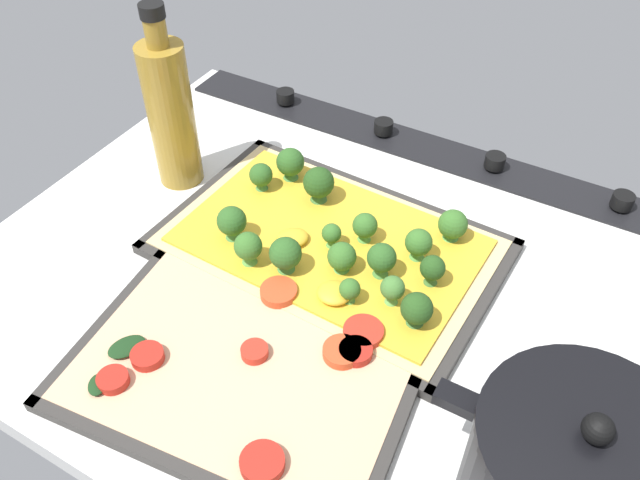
{
  "coord_description": "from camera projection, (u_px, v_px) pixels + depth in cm",
  "views": [
    {
      "loc": [
        -23.42,
        46.0,
        55.67
      ],
      "look_at": [
        2.72,
        0.17,
        5.36
      ],
      "focal_mm": 36.69,
      "sensor_mm": 36.0,
      "label": 1
    }
  ],
  "objects": [
    {
      "name": "baking_tray_back",
      "position": [
        246.0,
        366.0,
        0.67
      ],
      "size": [
        36.71,
        29.26,
        1.3
      ],
      "color": "#33302D",
      "rests_on": "ground_plane"
    },
    {
      "name": "oil_bottle",
      "position": [
        170.0,
        112.0,
        0.83
      ],
      "size": [
        5.93,
        5.93,
        24.5
      ],
      "color": "olive",
      "rests_on": "ground_plane"
    },
    {
      "name": "broccoli_pizza",
      "position": [
        331.0,
        240.0,
        0.78
      ],
      "size": [
        38.25,
        24.98,
        6.15
      ],
      "color": "#D3B77F",
      "rests_on": "baking_tray_front"
    },
    {
      "name": "ground_plane",
      "position": [
        341.0,
        289.0,
        0.77
      ],
      "size": [
        84.67,
        64.43,
        3.0
      ],
      "primitive_type": "cube",
      "color": "silver"
    },
    {
      "name": "stove_control_panel",
      "position": [
        436.0,
        150.0,
        0.93
      ],
      "size": [
        81.29,
        7.0,
        2.6
      ],
      "color": "black",
      "rests_on": "ground_plane"
    },
    {
      "name": "veggie_pizza_back",
      "position": [
        249.0,
        362.0,
        0.66
      ],
      "size": [
        34.07,
        26.62,
        1.9
      ],
      "color": "#D9A982",
      "rests_on": "baking_tray_back"
    },
    {
      "name": "cooking_pot",
      "position": [
        572.0,
        476.0,
        0.52
      ],
      "size": [
        24.03,
        17.17,
        14.45
      ],
      "color": "black",
      "rests_on": "ground_plane"
    },
    {
      "name": "baking_tray_front",
      "position": [
        329.0,
        248.0,
        0.79
      ],
      "size": [
        40.75,
        27.48,
        1.3
      ],
      "color": "#33302D",
      "rests_on": "ground_plane"
    }
  ]
}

